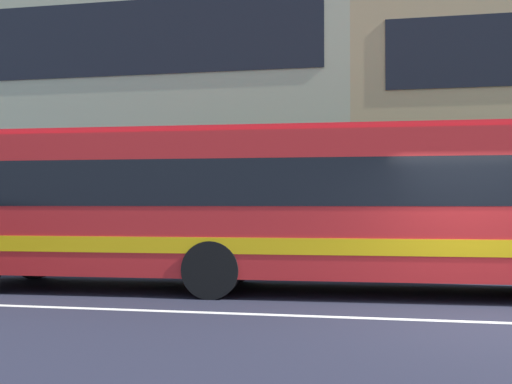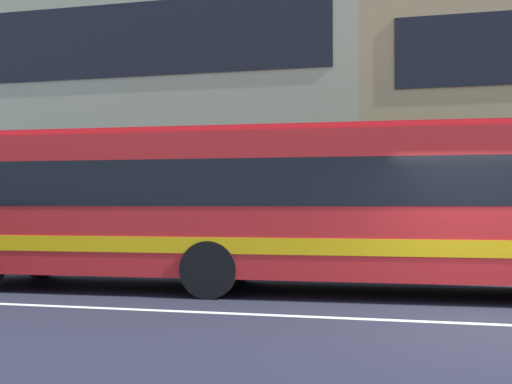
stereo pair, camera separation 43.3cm
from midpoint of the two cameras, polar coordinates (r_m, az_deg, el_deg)
ground_plane at (r=9.17m, az=20.04°, el=-11.32°), size 160.00×160.00×0.00m
lane_centre_line at (r=9.17m, az=20.04°, el=-11.30°), size 60.00×0.16×0.01m
hedge_row_far at (r=15.42m, az=18.86°, el=-5.38°), size 15.33×1.10×0.95m
apartment_block_left at (r=26.49m, az=-12.36°, el=8.21°), size 18.91×11.83×11.84m
transit_bus at (r=11.62m, az=-0.22°, el=-0.94°), size 12.60×3.00×3.02m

